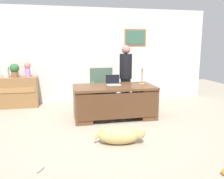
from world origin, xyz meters
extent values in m
plane|color=#9E937F|center=(0.00, 0.00, 0.00)|extent=(12.00, 12.00, 0.00)
cube|color=silver|center=(0.00, 2.60, 1.35)|extent=(7.00, 0.12, 2.70)
cube|color=olive|center=(1.30, 2.52, 1.88)|extent=(0.65, 0.03, 0.47)
cube|color=#38604C|center=(1.30, 2.50, 1.88)|extent=(0.57, 0.01, 0.39)
cube|color=brown|center=(0.27, 0.79, 0.71)|extent=(1.81, 0.94, 0.05)
cube|color=brown|center=(-0.45, 0.79, 0.34)|extent=(0.36, 0.88, 0.69)
cube|color=brown|center=(0.99, 0.79, 0.34)|extent=(0.36, 0.88, 0.69)
cube|color=#4E2F1C|center=(0.27, 0.35, 0.38)|extent=(1.71, 0.04, 0.55)
cube|color=olive|center=(-2.16, 2.25, 0.40)|extent=(1.23, 0.48, 0.81)
cube|color=#A16F40|center=(-2.16, 2.00, 0.50)|extent=(1.13, 0.02, 0.14)
cube|color=#475B4C|center=(0.16, 1.70, 0.37)|extent=(0.60, 0.58, 0.18)
cylinder|color=black|center=(0.16, 1.70, 0.14)|extent=(0.10, 0.10, 0.28)
cylinder|color=black|center=(0.16, 1.70, 0.03)|extent=(0.52, 0.52, 0.05)
cube|color=#475B4C|center=(0.16, 1.94, 0.75)|extent=(0.60, 0.12, 0.58)
cube|color=#475B4C|center=(-0.10, 1.70, 0.57)|extent=(0.08, 0.50, 0.22)
cube|color=#475B4C|center=(0.42, 1.70, 0.57)|extent=(0.08, 0.50, 0.22)
cylinder|color=#262323|center=(0.74, 1.56, 0.39)|extent=(0.26, 0.26, 0.79)
cylinder|color=black|center=(0.74, 1.56, 1.10)|extent=(0.32, 0.32, 0.64)
sphere|color=#9E6A62|center=(0.74, 1.56, 1.53)|extent=(0.22, 0.22, 0.22)
ellipsoid|color=tan|center=(0.02, -0.66, 0.15)|extent=(0.74, 0.43, 0.30)
sphere|color=tan|center=(0.36, -0.73, 0.19)|extent=(0.20, 0.20, 0.20)
cylinder|color=tan|center=(-0.32, -0.60, 0.17)|extent=(0.15, 0.07, 0.21)
cube|color=#B2B5BA|center=(0.28, 0.90, 0.75)|extent=(0.32, 0.22, 0.01)
cube|color=black|center=(0.28, 1.00, 0.86)|extent=(0.32, 0.01, 0.21)
cylinder|color=#9E8447|center=(0.95, 0.85, 0.75)|extent=(0.16, 0.16, 0.02)
cylinder|color=#9E8447|center=(0.95, 0.85, 0.95)|extent=(0.02, 0.02, 0.37)
cone|color=silver|center=(0.95, 0.85, 1.22)|extent=(0.22, 0.22, 0.18)
cylinder|color=#B180C9|center=(-1.77, 2.25, 0.93)|extent=(0.14, 0.14, 0.24)
sphere|color=#E17470|center=(-1.77, 2.25, 1.11)|extent=(0.17, 0.17, 0.17)
cylinder|color=silver|center=(-2.31, 2.25, 0.95)|extent=(0.14, 0.14, 0.28)
cylinder|color=brown|center=(-2.10, 2.25, 0.88)|extent=(0.18, 0.18, 0.14)
sphere|color=#2E6733|center=(-2.10, 2.25, 1.05)|extent=(0.24, 0.24, 0.24)
ellipsoid|color=beige|center=(-1.19, -1.28, 0.03)|extent=(0.12, 0.17, 0.05)
camera|label=1|loc=(-0.84, -4.21, 1.62)|focal=37.02mm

